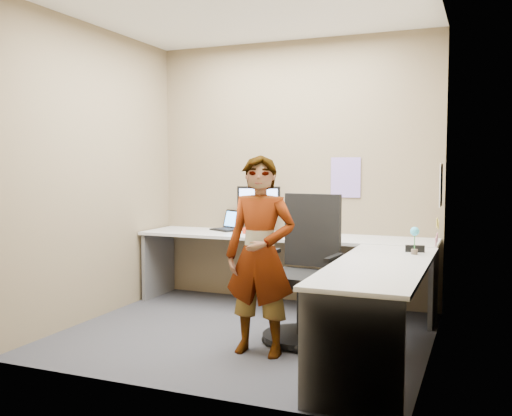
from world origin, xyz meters
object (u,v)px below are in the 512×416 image
at_px(desk, 308,261).
at_px(office_chair, 304,282).
at_px(monitor, 259,203).
at_px(person, 260,255).

distance_m(desk, office_chair, 0.37).
bearing_deg(office_chair, desk, 107.31).
relative_size(desk, monitor, 6.73).
relative_size(desk, office_chair, 2.56).
distance_m(monitor, office_chair, 1.41).
height_order(office_chair, person, person).
bearing_deg(person, monitor, 111.84).
bearing_deg(person, office_chair, 65.11).
height_order(desk, person, person).
bearing_deg(desk, person, -99.57).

